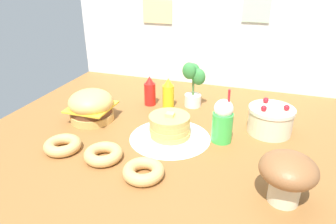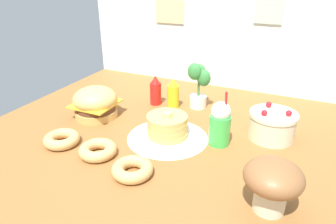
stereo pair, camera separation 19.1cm
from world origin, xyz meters
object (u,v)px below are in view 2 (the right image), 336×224
(donut_pink_glaze, at_px, (62,139))
(burger, at_px, (95,103))
(ketchup_bottle, at_px, (156,91))
(potted_plant, at_px, (199,84))
(mushroom_stool, at_px, (273,181))
(layer_cake, at_px, (272,125))
(donut_vanilla, at_px, (132,169))
(donut_chocolate, at_px, (98,150))
(cream_soda_cup, at_px, (220,124))
(pancake_stack, at_px, (167,128))
(mustard_bottle, at_px, (173,94))

(donut_pink_glaze, bearing_deg, burger, 96.51)
(burger, bearing_deg, ketchup_bottle, 52.73)
(potted_plant, relative_size, mushroom_stool, 1.39)
(potted_plant, bearing_deg, layer_cake, -23.94)
(burger, distance_m, ketchup_bottle, 0.45)
(donut_vanilla, bearing_deg, donut_chocolate, 164.25)
(burger, xyz_separation_m, donut_chocolate, (0.30, -0.40, -0.07))
(burger, height_order, ketchup_bottle, ketchup_bottle)
(ketchup_bottle, distance_m, cream_soda_cup, 0.70)
(ketchup_bottle, bearing_deg, donut_chocolate, -87.74)
(donut_pink_glaze, height_order, potted_plant, potted_plant)
(burger, relative_size, layer_cake, 1.06)
(donut_pink_glaze, height_order, donut_chocolate, same)
(donut_pink_glaze, xyz_separation_m, donut_chocolate, (0.26, -0.01, 0.00))
(cream_soda_cup, relative_size, potted_plant, 0.98)
(mushroom_stool, bearing_deg, donut_pink_glaze, 177.64)
(pancake_stack, bearing_deg, cream_soda_cup, 12.50)
(mustard_bottle, bearing_deg, mushroom_stool, -45.24)
(pancake_stack, height_order, potted_plant, potted_plant)
(mustard_bottle, bearing_deg, ketchup_bottle, -179.31)
(pancake_stack, bearing_deg, burger, 173.07)
(donut_chocolate, relative_size, potted_plant, 0.61)
(mushroom_stool, bearing_deg, pancake_stack, 150.17)
(pancake_stack, distance_m, ketchup_bottle, 0.52)
(donut_pink_glaze, relative_size, mushroom_stool, 0.85)
(mustard_bottle, xyz_separation_m, mushroom_stool, (0.79, -0.80, 0.04))
(burger, bearing_deg, mushroom_stool, -19.82)
(burger, bearing_deg, donut_vanilla, -39.73)
(layer_cake, height_order, donut_pink_glaze, layer_cake)
(burger, distance_m, cream_soda_cup, 0.87)
(burger, height_order, donut_chocolate, burger)
(layer_cake, relative_size, cream_soda_cup, 0.83)
(donut_vanilla, bearing_deg, pancake_stack, 89.40)
(layer_cake, bearing_deg, donut_pink_glaze, -151.92)
(burger, height_order, mushroom_stool, mushroom_stool)
(potted_plant, bearing_deg, mustard_bottle, -156.00)
(pancake_stack, xyz_separation_m, layer_cake, (0.56, 0.26, 0.02))
(donut_chocolate, relative_size, donut_vanilla, 1.00)
(donut_chocolate, bearing_deg, mushroom_stool, -2.49)
(donut_vanilla, relative_size, potted_plant, 0.61)
(layer_cake, bearing_deg, mustard_bottle, 166.59)
(burger, distance_m, mushroom_stool, 1.29)
(potted_plant, bearing_deg, donut_pink_glaze, -123.15)
(cream_soda_cup, distance_m, donut_vanilla, 0.56)
(donut_pink_glaze, bearing_deg, ketchup_bottle, 72.90)
(donut_pink_glaze, distance_m, mushroom_stool, 1.17)
(cream_soda_cup, relative_size, mushroom_stool, 1.36)
(mustard_bottle, height_order, mushroom_stool, mushroom_stool)
(layer_cake, height_order, potted_plant, potted_plant)
(mustard_bottle, height_order, donut_vanilla, mustard_bottle)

